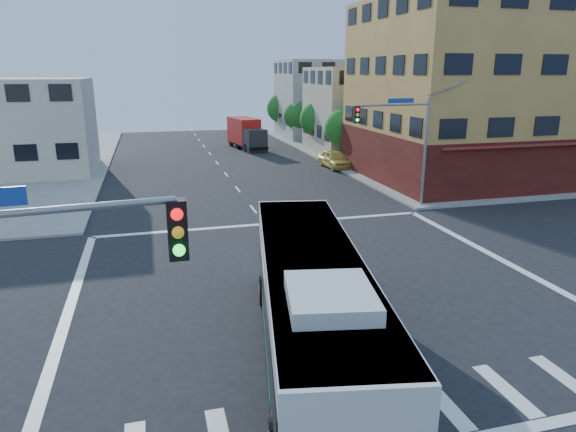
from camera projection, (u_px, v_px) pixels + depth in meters
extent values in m
plane|color=black|center=(316.00, 288.00, 21.00)|extent=(120.00, 120.00, 0.00)
cube|color=gray|center=(501.00, 144.00, 62.24)|extent=(50.00, 50.00, 0.15)
cube|color=#C18F45|center=(482.00, 92.00, 41.28)|extent=(18.00, 15.00, 14.00)
cube|color=#541D13|center=(476.00, 153.00, 42.64)|extent=(18.09, 15.08, 4.00)
cube|color=maroon|center=(540.00, 146.00, 35.61)|extent=(16.00, 1.60, 0.51)
cube|color=#B9A88D|center=(368.00, 110.00, 55.62)|extent=(12.00, 10.00, 9.00)
cube|color=#ACACA7|center=(326.00, 99.00, 68.49)|extent=(12.00, 10.00, 10.00)
cube|color=beige|center=(17.00, 127.00, 43.55)|extent=(12.00, 10.00, 8.00)
cylinder|color=gray|center=(425.00, 154.00, 32.78)|extent=(0.18, 0.18, 7.00)
cylinder|color=gray|center=(394.00, 105.00, 31.08)|extent=(5.01, 0.62, 0.12)
cube|color=black|center=(357.00, 115.00, 30.36)|extent=(0.32, 0.30, 1.00)
sphere|color=#FF0C0C|center=(358.00, 110.00, 30.12)|extent=(0.20, 0.20, 0.20)
sphere|color=yellow|center=(358.00, 115.00, 30.21)|extent=(0.20, 0.20, 0.20)
sphere|color=#19FF33|center=(357.00, 120.00, 30.29)|extent=(0.20, 0.20, 0.20)
cube|color=navy|center=(401.00, 101.00, 31.19)|extent=(1.80, 0.22, 0.28)
cube|color=gray|center=(464.00, 81.00, 32.42)|extent=(0.50, 0.22, 0.14)
cube|color=black|center=(177.00, 229.00, 8.32)|extent=(0.32, 0.30, 1.00)
sphere|color=#FF0C0C|center=(177.00, 214.00, 8.08)|extent=(0.20, 0.20, 0.20)
sphere|color=yellow|center=(178.00, 232.00, 8.17)|extent=(0.20, 0.20, 0.20)
sphere|color=#19FF33|center=(179.00, 250.00, 8.25)|extent=(0.20, 0.20, 0.20)
cylinder|color=#372114|center=(342.00, 153.00, 49.71)|extent=(0.28, 0.28, 1.92)
sphere|color=#1E5A19|center=(343.00, 128.00, 49.05)|extent=(3.60, 3.60, 3.60)
sphere|color=#1E5A19|center=(348.00, 118.00, 48.63)|extent=(2.52, 2.52, 2.52)
cylinder|color=#372114|center=(317.00, 142.00, 57.13)|extent=(0.28, 0.28, 1.99)
sphere|color=#1E5A19|center=(317.00, 119.00, 56.45)|extent=(3.80, 3.80, 3.80)
sphere|color=#1E5A19|center=(321.00, 110.00, 56.01)|extent=(2.66, 2.66, 2.66)
cylinder|color=#372114|center=(297.00, 134.00, 64.58)|extent=(0.28, 0.28, 1.89)
sphere|color=#1E5A19|center=(297.00, 116.00, 63.96)|extent=(3.40, 3.40, 3.40)
sphere|color=#1E5A19|center=(301.00, 109.00, 63.55)|extent=(2.38, 2.38, 2.38)
cylinder|color=#372114|center=(281.00, 127.00, 72.00)|extent=(0.28, 0.28, 2.03)
sphere|color=#1E5A19|center=(281.00, 108.00, 71.29)|extent=(4.00, 4.00, 4.00)
sphere|color=#1E5A19|center=(284.00, 101.00, 70.84)|extent=(2.80, 2.80, 2.80)
cube|color=black|center=(311.00, 344.00, 15.54)|extent=(5.10, 13.32, 0.49)
cube|color=silver|center=(312.00, 304.00, 15.18)|extent=(5.08, 13.29, 3.09)
cube|color=black|center=(312.00, 299.00, 15.12)|extent=(5.07, 12.92, 1.36)
cube|color=black|center=(293.00, 235.00, 21.33)|extent=(2.51, 0.53, 1.46)
cube|color=#E5590C|center=(293.00, 210.00, 21.07)|extent=(2.05, 0.43, 0.30)
cube|color=silver|center=(312.00, 257.00, 14.77)|extent=(4.98, 13.03, 0.13)
cube|color=silver|center=(330.00, 297.00, 11.58)|extent=(2.34, 2.70, 0.39)
cube|color=#037B51|center=(266.00, 339.00, 14.76)|extent=(1.11, 5.87, 0.30)
cube|color=#037B51|center=(361.00, 335.00, 14.98)|extent=(1.11, 5.87, 0.30)
cylinder|color=black|center=(264.00, 291.00, 19.44)|extent=(0.52, 1.17, 1.13)
cylinder|color=#99999E|center=(260.00, 291.00, 19.43)|extent=(0.15, 0.56, 0.56)
cylinder|color=black|center=(331.00, 288.00, 19.64)|extent=(0.52, 1.17, 1.13)
cylinder|color=#99999E|center=(335.00, 288.00, 19.65)|extent=(0.15, 0.56, 0.56)
cube|color=#28282D|center=(255.00, 141.00, 56.18)|extent=(2.50, 2.43, 2.48)
cube|color=black|center=(258.00, 138.00, 55.28)|extent=(1.99, 0.40, 0.95)
cube|color=red|center=(244.00, 130.00, 59.14)|extent=(3.13, 5.64, 2.86)
cube|color=black|center=(247.00, 144.00, 58.54)|extent=(3.31, 7.86, 0.29)
cylinder|color=black|center=(246.00, 148.00, 56.16)|extent=(0.42, 0.98, 0.95)
cylinder|color=black|center=(263.00, 147.00, 56.95)|extent=(0.42, 0.98, 0.95)
cylinder|color=black|center=(238.00, 145.00, 58.58)|extent=(0.42, 0.98, 0.95)
cylinder|color=black|center=(254.00, 144.00, 59.37)|extent=(0.42, 0.98, 0.95)
cylinder|color=black|center=(231.00, 142.00, 60.66)|extent=(0.42, 0.98, 0.95)
cylinder|color=black|center=(247.00, 141.00, 61.46)|extent=(0.42, 0.98, 0.95)
imported|color=#DEC252|center=(335.00, 159.00, 47.13)|extent=(2.11, 4.77, 1.60)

